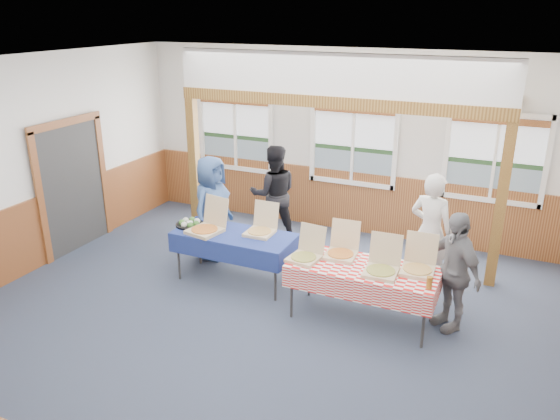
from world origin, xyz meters
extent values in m
plane|color=#273040|center=(0.00, 0.00, 0.00)|extent=(8.00, 8.00, 0.00)
plane|color=white|center=(0.00, 0.00, 3.20)|extent=(8.00, 8.00, 0.00)
plane|color=silver|center=(0.00, 3.50, 1.60)|extent=(8.00, 0.00, 8.00)
plane|color=silver|center=(0.00, -3.50, 1.60)|extent=(8.00, 0.00, 8.00)
plane|color=silver|center=(-4.00, 0.00, 1.60)|extent=(0.00, 8.00, 8.00)
cube|color=brown|center=(0.00, 3.48, 0.55)|extent=(7.98, 0.05, 1.10)
cube|color=brown|center=(-3.98, 0.00, 0.55)|extent=(0.05, 6.98, 1.10)
cube|color=#2D2D2D|center=(-3.96, 0.90, 1.05)|extent=(0.06, 1.30, 2.10)
cube|color=white|center=(-2.30, 3.44, 0.91)|extent=(1.52, 0.05, 0.08)
cube|color=white|center=(-2.30, 3.44, 2.29)|extent=(1.52, 0.05, 0.08)
cube|color=white|center=(-3.04, 3.44, 1.60)|extent=(0.08, 0.05, 1.46)
cube|color=white|center=(-1.56, 3.44, 1.60)|extent=(0.08, 0.05, 1.46)
cube|color=white|center=(-2.30, 3.44, 1.60)|extent=(0.05, 0.05, 1.30)
cube|color=slate|center=(-2.30, 3.48, 1.21)|extent=(1.40, 0.02, 0.52)
cube|color=#1F3D1E|center=(-2.30, 3.48, 1.51)|extent=(1.40, 0.02, 0.08)
cube|color=silver|center=(-2.30, 3.48, 1.90)|extent=(1.40, 0.02, 0.70)
cube|color=brown|center=(-2.30, 3.42, 2.19)|extent=(1.40, 0.07, 0.10)
cube|color=white|center=(0.00, 3.44, 0.91)|extent=(1.52, 0.05, 0.08)
cube|color=white|center=(0.00, 3.44, 2.29)|extent=(1.52, 0.05, 0.08)
cube|color=white|center=(-0.74, 3.44, 1.60)|extent=(0.08, 0.05, 1.46)
cube|color=white|center=(0.74, 3.44, 1.60)|extent=(0.08, 0.05, 1.46)
cube|color=white|center=(0.00, 3.44, 1.60)|extent=(0.05, 0.05, 1.30)
cube|color=slate|center=(0.00, 3.48, 1.21)|extent=(1.40, 0.02, 0.52)
cube|color=#1F3D1E|center=(0.00, 3.48, 1.51)|extent=(1.40, 0.02, 0.08)
cube|color=silver|center=(0.00, 3.48, 1.90)|extent=(1.40, 0.02, 0.70)
cube|color=brown|center=(0.00, 3.42, 2.19)|extent=(1.40, 0.07, 0.10)
cube|color=white|center=(2.30, 3.44, 0.91)|extent=(1.52, 0.05, 0.08)
cube|color=white|center=(2.30, 3.44, 2.29)|extent=(1.52, 0.05, 0.08)
cube|color=white|center=(1.56, 3.44, 1.60)|extent=(0.08, 0.05, 1.46)
cube|color=white|center=(3.04, 3.44, 1.60)|extent=(0.08, 0.05, 1.46)
cube|color=white|center=(2.30, 3.44, 1.60)|extent=(0.05, 0.05, 1.30)
cube|color=slate|center=(2.30, 3.48, 1.21)|extent=(1.40, 0.02, 0.52)
cube|color=#1F3D1E|center=(2.30, 3.48, 1.51)|extent=(1.40, 0.02, 0.08)
cube|color=silver|center=(2.30, 3.48, 1.90)|extent=(1.40, 0.02, 0.70)
cube|color=brown|center=(2.30, 3.42, 2.19)|extent=(1.40, 0.07, 0.10)
cube|color=brown|center=(-2.50, 2.30, 1.20)|extent=(0.15, 0.15, 2.40)
cube|color=brown|center=(2.50, 2.30, 1.20)|extent=(0.15, 0.15, 2.40)
cube|color=brown|center=(0.00, 2.30, 2.49)|extent=(5.15, 0.18, 0.18)
cylinder|color=#2D2D2D|center=(-1.73, 0.58, 0.36)|extent=(0.04, 0.04, 0.73)
cylinder|color=#2D2D2D|center=(-1.73, 1.16, 0.36)|extent=(0.04, 0.04, 0.73)
cylinder|color=#2D2D2D|center=(-0.16, 0.58, 0.36)|extent=(0.04, 0.04, 0.73)
cylinder|color=#2D2D2D|center=(-0.16, 1.16, 0.36)|extent=(0.04, 0.04, 0.73)
cube|color=#2D2D2D|center=(-0.95, 0.87, 0.73)|extent=(1.81, 1.12, 0.03)
cube|color=navy|center=(-0.95, 0.87, 0.75)|extent=(1.89, 1.19, 0.01)
cube|color=navy|center=(-0.95, 0.49, 0.61)|extent=(1.69, 0.46, 0.28)
cube|color=navy|center=(-0.95, 1.25, 0.61)|extent=(1.69, 0.46, 0.28)
cylinder|color=#2D2D2D|center=(0.21, 0.27, 0.36)|extent=(0.04, 0.04, 0.73)
cylinder|color=#2D2D2D|center=(0.21, 0.90, 0.36)|extent=(0.04, 0.04, 0.73)
cylinder|color=#2D2D2D|center=(1.89, 0.27, 0.36)|extent=(0.04, 0.04, 0.73)
cylinder|color=#2D2D2D|center=(1.89, 0.90, 0.36)|extent=(0.04, 0.04, 0.73)
cube|color=#2D2D2D|center=(1.05, 0.59, 0.73)|extent=(1.82, 0.79, 0.03)
cube|color=red|center=(1.05, 0.59, 0.75)|extent=(1.88, 0.85, 0.01)
cube|color=red|center=(1.05, 0.18, 0.61)|extent=(1.86, 0.05, 0.28)
cube|color=red|center=(1.05, 0.99, 0.61)|extent=(1.86, 0.05, 0.28)
cube|color=#C9B886|center=(-1.35, 0.72, 0.78)|extent=(0.51, 0.51, 0.05)
cylinder|color=gold|center=(-1.35, 0.72, 0.81)|extent=(0.44, 0.44, 0.01)
cube|color=#C9B886|center=(-1.30, 0.98, 1.02)|extent=(0.44, 0.18, 0.42)
cube|color=#C9B886|center=(-0.60, 0.99, 0.78)|extent=(0.39, 0.39, 0.04)
cylinder|color=tan|center=(-0.60, 0.99, 0.81)|extent=(0.34, 0.34, 0.01)
cube|color=#C9B886|center=(-0.60, 1.22, 0.99)|extent=(0.38, 0.10, 0.38)
cube|color=#C9B886|center=(0.30, 0.45, 0.78)|extent=(0.42, 0.42, 0.04)
cylinder|color=#C98A3F|center=(0.30, 0.45, 0.81)|extent=(0.37, 0.37, 0.01)
cube|color=#C9B886|center=(0.33, 0.67, 0.98)|extent=(0.38, 0.14, 0.37)
cube|color=#C9B886|center=(0.70, 0.74, 0.78)|extent=(0.41, 0.41, 0.04)
cylinder|color=gold|center=(0.70, 0.74, 0.81)|extent=(0.36, 0.36, 0.01)
cube|color=#C9B886|center=(0.68, 0.97, 0.99)|extent=(0.39, 0.12, 0.38)
cube|color=#C9B886|center=(1.30, 0.47, 0.78)|extent=(0.41, 0.41, 0.04)
cylinder|color=#C98A3F|center=(1.30, 0.47, 0.81)|extent=(0.36, 0.36, 0.01)
cube|color=#C9B886|center=(1.29, 0.71, 1.00)|extent=(0.40, 0.11, 0.39)
cube|color=#C9B886|center=(1.70, 0.69, 0.78)|extent=(0.41, 0.41, 0.04)
cylinder|color=tan|center=(1.70, 0.69, 0.81)|extent=(0.36, 0.36, 0.01)
cube|color=#C9B886|center=(1.69, 0.92, 0.99)|extent=(0.40, 0.11, 0.39)
cylinder|color=black|center=(-1.70, 0.87, 0.77)|extent=(0.42, 0.42, 0.03)
cylinder|color=silver|center=(-1.70, 0.87, 0.80)|extent=(0.09, 0.09, 0.04)
sphere|color=#3B6E2A|center=(-1.58, 0.87, 0.80)|extent=(0.09, 0.09, 0.09)
sphere|color=#B9BCA9|center=(-1.63, 0.96, 0.80)|extent=(0.09, 0.09, 0.09)
sphere|color=#3B6E2A|center=(-1.72, 0.98, 0.80)|extent=(0.09, 0.09, 0.09)
sphere|color=#B9BCA9|center=(-1.80, 0.92, 0.80)|extent=(0.09, 0.09, 0.09)
sphere|color=#3B6E2A|center=(-1.80, 0.82, 0.80)|extent=(0.09, 0.09, 0.09)
sphere|color=#B9BCA9|center=(-1.72, 0.76, 0.80)|extent=(0.09, 0.09, 0.09)
sphere|color=#3B6E2A|center=(-1.63, 0.78, 0.80)|extent=(0.09, 0.09, 0.09)
cylinder|color=#925918|center=(1.90, 0.34, 0.83)|extent=(0.07, 0.07, 0.15)
imported|color=silver|center=(1.65, 1.84, 0.86)|extent=(0.71, 0.56, 1.71)
imported|color=black|center=(-1.07, 2.49, 0.84)|extent=(1.03, 0.96, 1.69)
imported|color=#334F80|center=(-1.69, 1.50, 0.84)|extent=(0.60, 0.86, 1.67)
imported|color=slate|center=(2.10, 0.89, 0.77)|extent=(0.91, 0.90, 1.54)
camera|label=1|loc=(2.61, -5.46, 3.79)|focal=35.00mm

